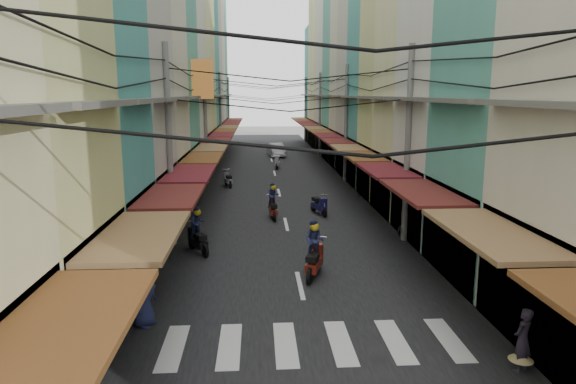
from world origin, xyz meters
name	(u,v)px	position (x,y,z in m)	size (l,w,h in m)	color
ground	(295,266)	(0.00, 0.00, 0.00)	(160.00, 160.00, 0.00)	slate
road	(275,177)	(0.00, 20.00, 0.01)	(10.00, 80.00, 0.02)	black
sidewalk_left	(188,178)	(-6.50, 20.00, 0.03)	(3.00, 80.00, 0.06)	gray
sidewalk_right	(361,176)	(6.50, 20.00, 0.03)	(3.00, 80.00, 0.06)	gray
crosswalk	(313,343)	(0.00, -6.00, 0.03)	(7.55, 2.40, 0.01)	silver
building_row_left	(153,37)	(-7.92, 16.56, 9.78)	(7.80, 67.67, 23.70)	silver
building_row_right	(397,44)	(7.92, 16.45, 9.41)	(7.80, 68.98, 22.59)	teal
utility_poles	(278,87)	(0.00, 15.01, 6.59)	(10.20, 66.13, 8.20)	slate
white_car	(276,157)	(0.57, 32.98, 0.00)	(4.64, 1.82, 1.64)	silver
bicycle	(420,240)	(5.62, 3.00, 0.00)	(0.68, 1.81, 1.25)	black
moving_scooters	(268,211)	(-0.86, 6.54, 0.55)	(5.98, 27.79, 1.99)	black
parked_scooters	(487,305)	(4.94, -4.97, 0.47)	(12.98, 16.61, 1.01)	black
pedestrians	(173,220)	(-4.86, 2.79, 1.09)	(12.38, 22.84, 2.25)	#29222D
traffic_sign	(435,202)	(5.47, 1.00, 2.10)	(0.10, 0.63, 2.89)	slate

